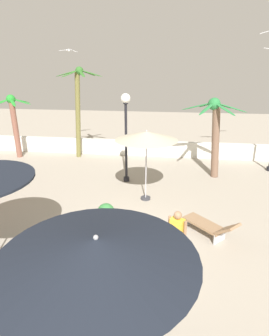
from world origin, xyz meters
The scene contains 12 objects.
ground_plane centered at (0.00, 0.00, 0.00)m, with size 56.00×56.00×0.00m, color #9E9384.
boundary_wall centered at (0.00, 9.56, 0.48)m, with size 25.20×0.30×0.95m, color silver.
patio_umbrella_2 centered at (0.41, -3.74, 2.71)m, with size 3.08×3.08×2.95m.
patio_umbrella_3 centered at (0.46, 3.43, 2.71)m, with size 2.48×2.48×2.96m.
palm_tree_0 centered at (-4.04, 8.76, 3.31)m, with size 2.66×2.47×5.28m.
palm_tree_1 centered at (3.48, 6.47, 2.50)m, with size 3.00×2.80×3.92m.
palm_tree_3 centered at (-7.89, 8.21, 2.39)m, with size 2.30×2.04×3.76m.
lamp_post_1 centered at (-0.66, 5.28, 2.80)m, with size 0.43×0.43×4.16m.
lounge_chair_0 centered at (2.79, 0.99, 0.39)m, with size 1.72×1.72×0.84m.
guest_0 centered at (1.69, -0.45, 0.98)m, with size 0.50×0.38×1.62m.
seagull_0 centered at (-4.82, 9.81, 6.16)m, with size 0.86×0.96×0.17m.
planter centered at (-0.69, 1.15, 0.38)m, with size 0.70×0.70×0.85m.
Camera 1 is at (1.42, -7.03, 5.21)m, focal length 29.52 mm.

